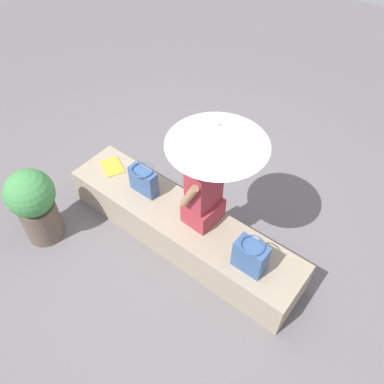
# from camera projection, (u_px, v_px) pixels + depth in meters

# --- Properties ---
(ground_plane) EXTENTS (14.00, 14.00, 0.00)m
(ground_plane) POSITION_uv_depth(u_px,v_px,m) (182.00, 240.00, 4.20)
(ground_plane) COLOR #605B5E
(stone_bench) EXTENTS (2.60, 0.57, 0.42)m
(stone_bench) POSITION_uv_depth(u_px,v_px,m) (181.00, 228.00, 4.04)
(stone_bench) COLOR gray
(stone_bench) RESTS_ON ground
(person_seated) EXTENTS (0.30, 0.48, 0.90)m
(person_seated) POSITION_uv_depth(u_px,v_px,m) (204.00, 191.00, 3.58)
(person_seated) COLOR #992D38
(person_seated) RESTS_ON stone_bench
(parasol) EXTENTS (0.85, 0.85, 1.17)m
(parasol) POSITION_uv_depth(u_px,v_px,m) (218.00, 135.00, 3.08)
(parasol) COLOR #B7B7BC
(parasol) RESTS_ON stone_bench
(handbag_black) EXTENTS (0.30, 0.22, 0.31)m
(handbag_black) POSITION_uv_depth(u_px,v_px,m) (143.00, 180.00, 3.99)
(handbag_black) COLOR #335184
(handbag_black) RESTS_ON stone_bench
(tote_bag_canvas) EXTENTS (0.28, 0.21, 0.33)m
(tote_bag_canvas) POSITION_uv_depth(u_px,v_px,m) (251.00, 256.00, 3.38)
(tote_bag_canvas) COLOR #335184
(tote_bag_canvas) RESTS_ON stone_bench
(magazine) EXTENTS (0.34, 0.30, 0.01)m
(magazine) POSITION_uv_depth(u_px,v_px,m) (112.00, 167.00, 4.34)
(magazine) COLOR gold
(magazine) RESTS_ON stone_bench
(planter_near) EXTENTS (0.48, 0.48, 0.87)m
(planter_near) POSITION_uv_depth(u_px,v_px,m) (34.00, 204.00, 3.90)
(planter_near) COLOR brown
(planter_near) RESTS_ON ground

